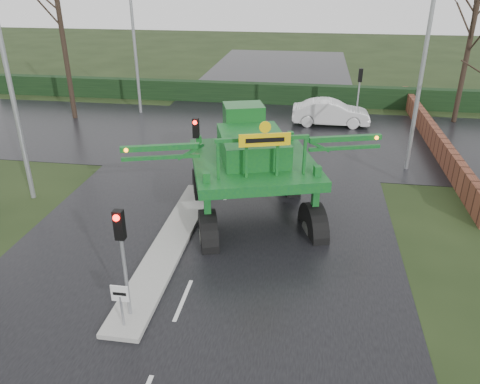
# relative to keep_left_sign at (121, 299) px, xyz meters

# --- Properties ---
(ground) EXTENTS (140.00, 140.00, 0.00)m
(ground) POSITION_rel_keep_left_sign_xyz_m (1.30, 1.50, -1.06)
(ground) COLOR black
(ground) RESTS_ON ground
(road_main) EXTENTS (14.00, 80.00, 0.02)m
(road_main) POSITION_rel_keep_left_sign_xyz_m (1.30, 11.50, -1.05)
(road_main) COLOR black
(road_main) RESTS_ON ground
(road_cross) EXTENTS (80.00, 12.00, 0.02)m
(road_cross) POSITION_rel_keep_left_sign_xyz_m (1.30, 17.50, -1.05)
(road_cross) COLOR black
(road_cross) RESTS_ON ground
(median_island) EXTENTS (1.20, 10.00, 0.16)m
(median_island) POSITION_rel_keep_left_sign_xyz_m (0.00, 4.50, -0.97)
(median_island) COLOR gray
(median_island) RESTS_ON ground
(hedge_row) EXTENTS (44.00, 0.90, 1.50)m
(hedge_row) POSITION_rel_keep_left_sign_xyz_m (1.30, 25.50, -0.31)
(hedge_row) COLOR black
(hedge_row) RESTS_ON ground
(brick_wall) EXTENTS (0.40, 20.00, 1.20)m
(brick_wall) POSITION_rel_keep_left_sign_xyz_m (11.80, 17.50, -0.46)
(brick_wall) COLOR #592D1E
(brick_wall) RESTS_ON ground
(keep_left_sign) EXTENTS (0.50, 0.07, 1.35)m
(keep_left_sign) POSITION_rel_keep_left_sign_xyz_m (0.00, 0.00, 0.00)
(keep_left_sign) COLOR gray
(keep_left_sign) RESTS_ON ground
(traffic_signal_near) EXTENTS (0.26, 0.33, 3.52)m
(traffic_signal_near) POSITION_rel_keep_left_sign_xyz_m (0.00, 0.49, 1.53)
(traffic_signal_near) COLOR gray
(traffic_signal_near) RESTS_ON ground
(traffic_signal_mid) EXTENTS (0.26, 0.33, 3.52)m
(traffic_signal_mid) POSITION_rel_keep_left_sign_xyz_m (0.00, 8.99, 1.53)
(traffic_signal_mid) COLOR gray
(traffic_signal_mid) RESTS_ON ground
(traffic_signal_far) EXTENTS (0.26, 0.33, 3.52)m
(traffic_signal_far) POSITION_rel_keep_left_sign_xyz_m (7.80, 21.51, 1.53)
(traffic_signal_far) COLOR gray
(traffic_signal_far) RESTS_ON ground
(street_light_left_near) EXTENTS (3.85, 0.30, 10.00)m
(street_light_left_near) POSITION_rel_keep_left_sign_xyz_m (-6.89, 7.50, 4.93)
(street_light_left_near) COLOR gray
(street_light_left_near) RESTS_ON ground
(street_light_right) EXTENTS (3.85, 0.30, 10.00)m
(street_light_right) POSITION_rel_keep_left_sign_xyz_m (9.49, 13.50, 4.93)
(street_light_right) COLOR gray
(street_light_right) RESTS_ON ground
(street_light_left_far) EXTENTS (3.85, 0.30, 10.00)m
(street_light_left_far) POSITION_rel_keep_left_sign_xyz_m (-6.89, 21.50, 4.93)
(street_light_left_far) COLOR gray
(street_light_left_far) RESTS_ON ground
(tree_left_far) EXTENTS (7.70, 7.70, 13.26)m
(tree_left_far) POSITION_rel_keep_left_sign_xyz_m (-11.20, 19.50, 6.09)
(tree_left_far) COLOR black
(tree_left_far) RESTS_ON ground
(tree_right_far) EXTENTS (7.00, 7.00, 12.05)m
(tree_right_far) POSITION_rel_keep_left_sign_xyz_m (14.30, 22.50, 5.44)
(tree_right_far) COLOR black
(tree_right_far) RESTS_ON ground
(crop_sprayer) EXTENTS (9.79, 7.44, 5.69)m
(crop_sprayer) POSITION_rel_keep_left_sign_xyz_m (1.20, 5.45, 1.64)
(crop_sprayer) COLOR black
(crop_sprayer) RESTS_ON ground
(white_sedan) EXTENTS (4.96, 1.78, 1.63)m
(white_sedan) POSITION_rel_keep_left_sign_xyz_m (6.08, 20.53, -1.06)
(white_sedan) COLOR silver
(white_sedan) RESTS_ON ground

